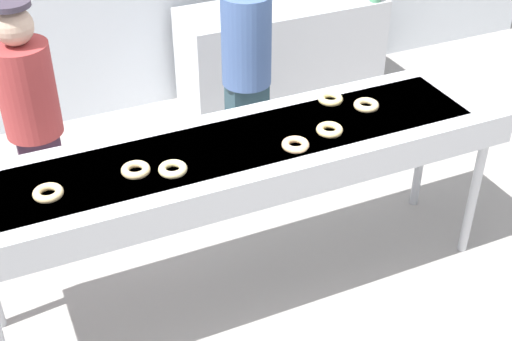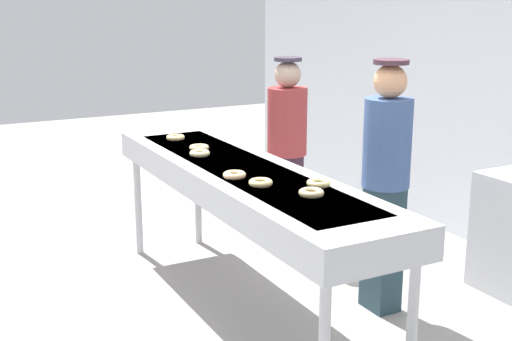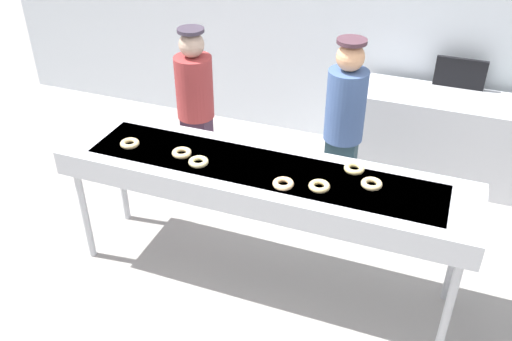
% 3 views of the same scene
% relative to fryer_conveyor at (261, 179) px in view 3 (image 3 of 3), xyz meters
% --- Properties ---
extents(ground_plane, '(16.00, 16.00, 0.00)m').
position_rel_fryer_conveyor_xyz_m(ground_plane, '(0.00, 0.00, -0.91)').
color(ground_plane, '#9E9993').
extents(back_wall, '(8.00, 0.12, 2.86)m').
position_rel_fryer_conveyor_xyz_m(back_wall, '(0.00, 2.40, 0.52)').
color(back_wall, silver).
rests_on(back_wall, ground).
extents(fryer_conveyor, '(2.93, 0.69, 1.00)m').
position_rel_fryer_conveyor_xyz_m(fryer_conveyor, '(0.00, 0.00, 0.00)').
color(fryer_conveyor, '#B7BABF').
rests_on(fryer_conveyor, ground).
extents(plain_donut_0, '(0.20, 0.20, 0.04)m').
position_rel_fryer_conveyor_xyz_m(plain_donut_0, '(0.21, -0.16, 0.11)').
color(plain_donut_0, '#F9C78D').
rests_on(plain_donut_0, fryer_conveyor).
extents(plain_donut_1, '(0.19, 0.19, 0.04)m').
position_rel_fryer_conveyor_xyz_m(plain_donut_1, '(0.44, -0.10, 0.11)').
color(plain_donut_1, '#F2D185').
rests_on(plain_donut_1, fryer_conveyor).
extents(plain_donut_2, '(0.19, 0.19, 0.04)m').
position_rel_fryer_conveyor_xyz_m(plain_donut_2, '(-0.42, -0.11, 0.11)').
color(plain_donut_2, beige).
rests_on(plain_donut_2, fryer_conveyor).
extents(plain_donut_3, '(0.19, 0.19, 0.04)m').
position_rel_fryer_conveyor_xyz_m(plain_donut_3, '(0.75, 0.04, 0.11)').
color(plain_donut_3, '#E8C98B').
rests_on(plain_donut_3, fryer_conveyor).
extents(plain_donut_4, '(0.17, 0.17, 0.04)m').
position_rel_fryer_conveyor_xyz_m(plain_donut_4, '(-1.00, -0.06, 0.11)').
color(plain_donut_4, '#EBC989').
rests_on(plain_donut_4, fryer_conveyor).
extents(plain_donut_5, '(0.18, 0.18, 0.04)m').
position_rel_fryer_conveyor_xyz_m(plain_donut_5, '(0.60, 0.19, 0.11)').
color(plain_donut_5, '#E8D083').
rests_on(plain_donut_5, fryer_conveyor).
extents(plain_donut_6, '(0.19, 0.19, 0.04)m').
position_rel_fryer_conveyor_xyz_m(plain_donut_6, '(-0.59, -0.05, 0.11)').
color(plain_donut_6, '#E7C788').
rests_on(plain_donut_6, fryer_conveyor).
extents(worker_baker, '(0.31, 0.31, 1.68)m').
position_rel_fryer_conveyor_xyz_m(worker_baker, '(0.38, 0.85, 0.02)').
color(worker_baker, '#243C46').
rests_on(worker_baker, ground).
extents(worker_assistant, '(0.32, 0.32, 1.59)m').
position_rel_fryer_conveyor_xyz_m(worker_assistant, '(-0.94, 0.88, -0.02)').
color(worker_assistant, '#372133').
rests_on(worker_assistant, ground).
extents(prep_counter, '(1.66, 0.59, 0.85)m').
position_rel_fryer_conveyor_xyz_m(prep_counter, '(1.17, 1.95, -0.48)').
color(prep_counter, '#B7BABF').
rests_on(prep_counter, ground).
extents(menu_display, '(0.46, 0.04, 0.28)m').
position_rel_fryer_conveyor_xyz_m(menu_display, '(1.17, 2.20, 0.09)').
color(menu_display, black).
rests_on(menu_display, prep_counter).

